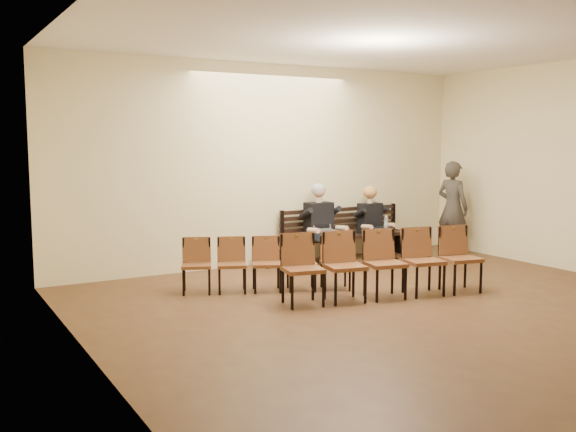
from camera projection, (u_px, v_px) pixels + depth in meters
The scene contains 11 objects.
ground at pixel (486, 336), 7.18m from camera, with size 10.00×10.00×0.00m, color #53381C.
room_walls at pixel (442, 110), 7.56m from camera, with size 8.02×10.01×3.51m.
bench at pixel (347, 247), 11.84m from camera, with size 2.60×0.90×0.45m, color black.
seated_man at pixel (322, 223), 11.37m from camera, with size 0.60×0.83×1.44m, color black, non-canonical shape.
seated_woman at pixel (373, 225), 11.95m from camera, with size 0.53×0.74×1.24m, color black, non-canonical shape.
laptop at pixel (326, 232), 11.22m from camera, with size 0.36×0.28×0.26m, color #B7B7BC.
water_bottle at pixel (386, 229), 11.80m from camera, with size 0.07×0.07×0.23m, color silver.
bag at pixel (269, 258), 11.15m from camera, with size 0.38×0.26×0.28m, color black.
passerby at pixel (453, 201), 12.34m from camera, with size 0.75×0.49×2.06m, color #37332D.
chair_row_front at pixel (267, 264), 9.27m from camera, with size 2.44×0.43×0.79m, color brown.
chair_row_back at pixel (385, 264), 8.86m from camera, with size 2.92×0.52×0.95m, color brown.
Camera 1 is at (-5.42, -4.92, 2.17)m, focal length 40.00 mm.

